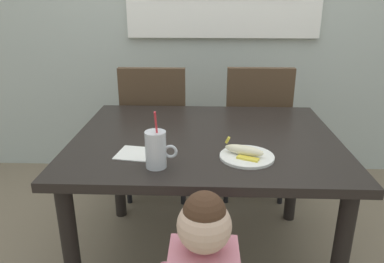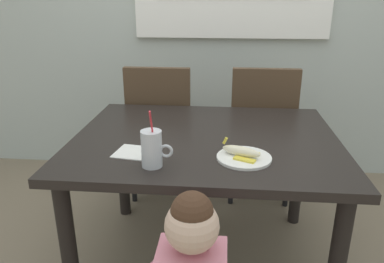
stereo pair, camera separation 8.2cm
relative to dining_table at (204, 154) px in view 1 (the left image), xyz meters
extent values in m
plane|color=#7A6B56|center=(0.00, 0.00, -0.64)|extent=(24.00, 24.00, 0.00)
cube|color=black|center=(0.00, 0.00, 0.08)|extent=(1.27, 1.02, 0.04)
cylinder|color=black|center=(-0.56, -0.43, -0.29)|extent=(0.07, 0.07, 0.70)
cylinder|color=black|center=(-0.56, 0.43, -0.29)|extent=(0.07, 0.07, 0.70)
cylinder|color=black|center=(0.56, 0.43, -0.29)|extent=(0.07, 0.07, 0.70)
cube|color=#4C3826|center=(-0.34, 0.77, -0.19)|extent=(0.44, 0.44, 0.06)
cube|color=#4C3826|center=(-0.34, 0.57, 0.08)|extent=(0.42, 0.05, 0.48)
cylinder|color=black|center=(-0.15, 0.96, -0.43)|extent=(0.04, 0.04, 0.42)
cylinder|color=black|center=(-0.53, 0.96, -0.43)|extent=(0.04, 0.04, 0.42)
cylinder|color=black|center=(-0.15, 0.58, -0.43)|extent=(0.04, 0.04, 0.42)
cylinder|color=black|center=(-0.53, 0.58, -0.43)|extent=(0.04, 0.04, 0.42)
cube|color=#4C3826|center=(0.34, 0.80, -0.19)|extent=(0.44, 0.44, 0.06)
cube|color=#4C3826|center=(0.34, 0.60, 0.08)|extent=(0.42, 0.05, 0.48)
cylinder|color=black|center=(0.53, 0.99, -0.43)|extent=(0.04, 0.04, 0.42)
cylinder|color=black|center=(0.15, 0.99, -0.43)|extent=(0.04, 0.04, 0.42)
cylinder|color=black|center=(0.53, 0.61, -0.43)|extent=(0.04, 0.04, 0.42)
cylinder|color=black|center=(0.15, 0.61, -0.43)|extent=(0.04, 0.04, 0.42)
sphere|color=beige|center=(0.00, -0.73, 0.08)|extent=(0.17, 0.17, 0.17)
sphere|color=#472D1E|center=(0.00, -0.73, 0.13)|extent=(0.13, 0.13, 0.13)
cylinder|color=silver|center=(-0.19, -0.35, 0.17)|extent=(0.08, 0.08, 0.15)
cylinder|color=#8C6647|center=(-0.19, -0.35, 0.14)|extent=(0.07, 0.07, 0.08)
torus|color=silver|center=(-0.14, -0.35, 0.16)|extent=(0.06, 0.01, 0.06)
cylinder|color=#E5333F|center=(-0.19, -0.36, 0.24)|extent=(0.01, 0.09, 0.21)
cylinder|color=white|center=(0.18, -0.25, 0.10)|extent=(0.23, 0.23, 0.01)
ellipsoid|color=#F4EAC6|center=(0.16, -0.25, 0.13)|extent=(0.17, 0.11, 0.04)
cube|color=yellow|center=(0.18, -0.29, 0.11)|extent=(0.10, 0.07, 0.01)
cube|color=yellow|center=(0.20, -0.22, 0.11)|extent=(0.10, 0.07, 0.01)
cylinder|color=yellow|center=(0.09, -0.22, 0.16)|extent=(0.03, 0.02, 0.03)
cube|color=white|center=(-0.30, -0.23, 0.10)|extent=(0.17, 0.17, 0.00)
camera|label=1|loc=(0.00, -1.68, 0.75)|focal=34.61mm
camera|label=2|loc=(0.09, -1.68, 0.75)|focal=34.61mm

